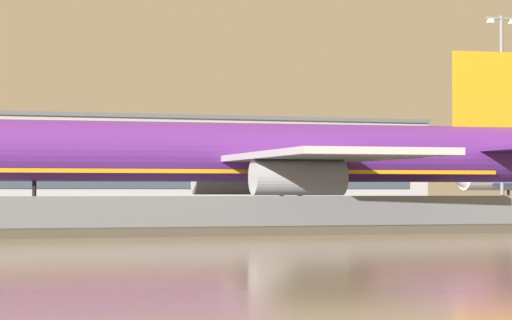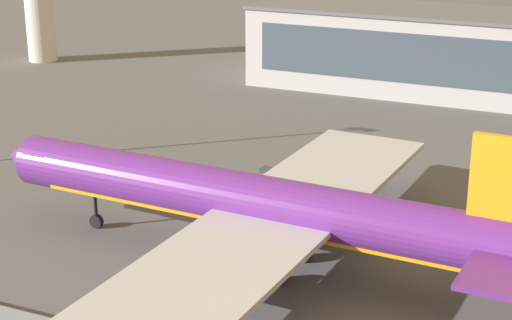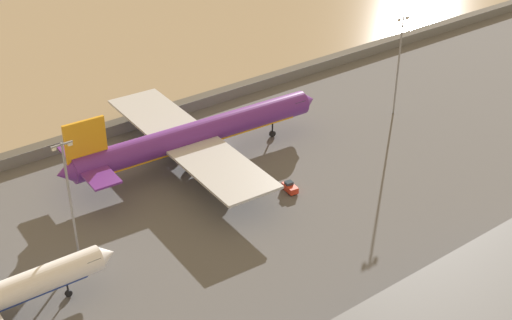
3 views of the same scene
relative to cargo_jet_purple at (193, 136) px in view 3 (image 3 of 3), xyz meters
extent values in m
plane|color=#565659|center=(-7.11, -2.22, -5.52)|extent=(500.00, 500.00, 0.00)
cube|color=#937F60|center=(-7.11, -73.22, -5.51)|extent=(320.00, 98.00, 0.01)
cube|color=#474238|center=(-7.11, -22.72, -5.27)|extent=(320.00, 3.00, 0.50)
cube|color=slate|center=(-7.11, -18.22, -4.35)|extent=(280.00, 0.08, 2.33)
cylinder|color=slate|center=(-105.11, -18.22, -4.35)|extent=(0.10, 0.10, 2.33)
cylinder|color=slate|center=(-7.11, -18.22, -4.35)|extent=(0.10, 0.10, 2.33)
cylinder|color=#602889|center=(-0.89, 0.05, 0.21)|extent=(48.60, 7.26, 4.67)
cone|color=#602889|center=(-26.35, 1.41, 0.21)|extent=(3.27, 4.60, 4.44)
cone|color=#602889|center=(24.57, -1.32, 0.21)|extent=(3.26, 4.36, 4.21)
cube|color=#232D3D|center=(-23.13, 1.24, 0.79)|extent=(2.78, 4.10, 1.40)
cube|color=orange|center=(-0.89, 0.05, -1.08)|extent=(41.30, 5.93, 0.84)
cube|color=#B7BABF|center=(0.91, -11.69, -0.38)|extent=(11.88, 23.78, 0.47)
cube|color=#B7BABF|center=(2.15, 11.52, -0.38)|extent=(11.88, 23.78, 0.47)
cylinder|color=#B7BABF|center=(-0.44, -9.75, -1.90)|extent=(6.91, 2.93, 2.57)
cylinder|color=#B7BABF|center=(0.60, 9.74, -1.90)|extent=(6.91, 2.93, 2.57)
cube|color=orange|center=(20.39, -1.09, 4.88)|extent=(7.28, 0.95, 7.94)
cube|color=#602889|center=(20.16, -5.35, 0.56)|extent=(5.29, 8.77, 0.37)
cube|color=#602889|center=(20.61, 3.16, 0.56)|extent=(5.29, 8.77, 0.37)
cylinder|color=black|center=(-17.81, 0.95, -3.50)|extent=(0.33, 0.33, 2.73)
cylinder|color=black|center=(-17.81, 0.95, -4.86)|extent=(1.33, 0.58, 1.31)
cylinder|color=black|center=(2.37, -2.58, -3.50)|extent=(0.37, 0.37, 2.73)
cylinder|color=black|center=(2.37, -2.58, -4.86)|extent=(1.56, 1.13, 1.50)
cylinder|color=black|center=(2.63, 2.32, -3.50)|extent=(0.37, 0.37, 2.73)
cylinder|color=black|center=(2.63, 2.32, -4.86)|extent=(1.56, 1.13, 1.50)
cone|color=white|center=(28.61, 21.50, -0.93)|extent=(2.52, 3.62, 3.56)
cube|color=#232D3D|center=(31.03, 21.44, -0.46)|extent=(2.13, 3.23, 1.12)
cylinder|color=black|center=(34.86, 21.35, -3.90)|extent=(0.26, 0.26, 2.19)
cylinder|color=black|center=(34.86, 21.35, -4.99)|extent=(1.06, 0.44, 1.05)
cube|color=red|center=(-7.70, 18.84, -4.77)|extent=(2.00, 3.38, 1.11)
cube|color=#283847|center=(-7.75, 18.45, -3.97)|extent=(1.41, 1.28, 0.50)
cylinder|color=black|center=(-7.16, 17.77, -5.17)|extent=(0.31, 0.72, 0.70)
cylinder|color=black|center=(-8.50, 17.95, -5.17)|extent=(0.31, 0.72, 0.70)
cylinder|color=black|center=(-6.90, 19.74, -5.17)|extent=(0.31, 0.72, 0.70)
cylinder|color=black|center=(-8.25, 19.91, -5.17)|extent=(0.31, 0.72, 0.70)
cylinder|color=gray|center=(-45.06, 8.00, 5.10)|extent=(0.36, 0.36, 21.24)
cube|color=gray|center=(-45.06, 8.00, 15.48)|extent=(3.20, 0.24, 0.24)
cube|color=silver|center=(-46.26, 8.00, 15.18)|extent=(0.60, 0.40, 0.44)
cube|color=silver|center=(-43.86, 8.00, 15.18)|extent=(0.60, 0.40, 0.44)
cylinder|color=gray|center=(29.91, 14.05, 4.48)|extent=(0.36, 0.36, 19.99)
cube|color=gray|center=(29.91, 14.05, 14.22)|extent=(3.20, 0.24, 0.24)
cube|color=silver|center=(28.71, 14.05, 13.92)|extent=(0.60, 0.40, 0.44)
cube|color=silver|center=(31.11, 14.05, 13.92)|extent=(0.60, 0.40, 0.44)
camera|label=1|loc=(-30.91, -91.42, -2.88)|focal=85.00mm
camera|label=2|loc=(26.32, -61.04, 27.00)|focal=60.00mm
camera|label=3|loc=(60.36, 99.42, 61.82)|focal=50.00mm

